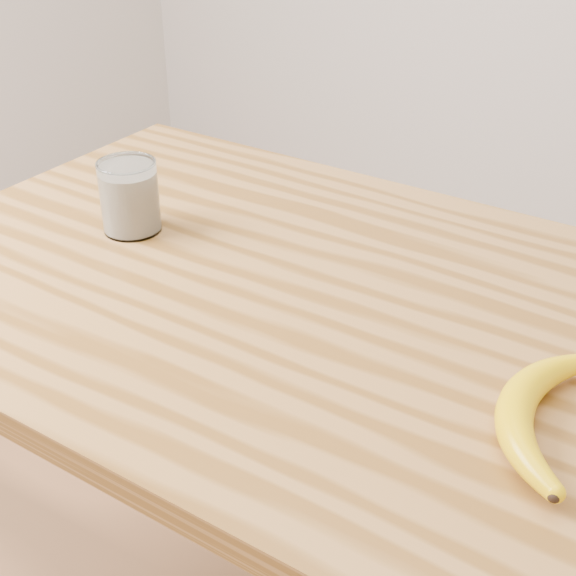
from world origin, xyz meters
The scene contains 3 objects.
table centered at (0.00, 0.00, 0.77)m, with size 1.20×0.80×0.90m.
smoothie_glass centered at (-0.31, 0.01, 0.95)m, with size 0.09×0.09×0.11m.
banana centered at (0.35, -0.11, 0.92)m, with size 0.12×0.34×0.04m, color #E5B604, non-canonical shape.
Camera 1 is at (0.51, -0.80, 1.47)m, focal length 50.00 mm.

